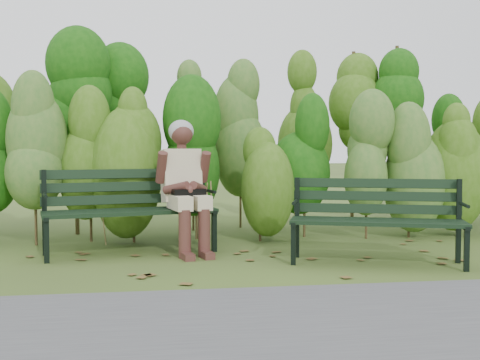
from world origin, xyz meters
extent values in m
plane|color=#3E4C23|center=(0.00, 0.00, 0.00)|extent=(80.00, 80.00, 0.00)
cube|color=#474749|center=(0.00, -2.20, 0.01)|extent=(60.00, 2.50, 0.01)
cylinder|color=#47381E|center=(-2.14, 1.30, 0.40)|extent=(0.03, 0.03, 0.80)
ellipsoid|color=#396413|center=(-2.14, 1.30, 1.04)|extent=(0.64, 0.64, 1.44)
cylinder|color=#47381E|center=(-1.53, 1.30, 0.40)|extent=(0.03, 0.03, 0.80)
ellipsoid|color=#396413|center=(-1.53, 1.30, 1.04)|extent=(0.64, 0.64, 1.44)
cylinder|color=#47381E|center=(-0.92, 1.30, 0.40)|extent=(0.03, 0.03, 0.80)
ellipsoid|color=#396413|center=(-0.92, 1.30, 1.04)|extent=(0.64, 0.64, 1.44)
cylinder|color=#47381E|center=(-0.31, 1.30, 0.40)|extent=(0.03, 0.03, 0.80)
ellipsoid|color=#396413|center=(-0.31, 1.30, 1.04)|extent=(0.64, 0.64, 1.44)
cylinder|color=#47381E|center=(0.31, 1.30, 0.40)|extent=(0.03, 0.03, 0.80)
ellipsoid|color=#396413|center=(0.31, 1.30, 1.04)|extent=(0.64, 0.64, 1.44)
cylinder|color=#47381E|center=(0.92, 1.30, 0.40)|extent=(0.03, 0.03, 0.80)
ellipsoid|color=#396413|center=(0.92, 1.30, 1.04)|extent=(0.64, 0.64, 1.44)
cylinder|color=#47381E|center=(1.53, 1.30, 0.40)|extent=(0.03, 0.03, 0.80)
ellipsoid|color=#396413|center=(1.53, 1.30, 1.04)|extent=(0.64, 0.64, 1.44)
cylinder|color=#47381E|center=(2.14, 1.30, 0.40)|extent=(0.03, 0.03, 0.80)
ellipsoid|color=#396413|center=(2.14, 1.30, 1.04)|extent=(0.64, 0.64, 1.44)
cylinder|color=#47381E|center=(2.75, 1.30, 0.40)|extent=(0.03, 0.03, 0.80)
ellipsoid|color=#396413|center=(2.75, 1.30, 1.04)|extent=(0.64, 0.64, 1.44)
cylinder|color=#47381E|center=(-2.69, 2.30, 0.55)|extent=(0.04, 0.04, 1.10)
ellipsoid|color=#134C0D|center=(-2.69, 2.30, 1.43)|extent=(0.70, 0.70, 1.98)
cylinder|color=#47381E|center=(-1.92, 2.30, 0.55)|extent=(0.04, 0.04, 1.10)
ellipsoid|color=#134C0D|center=(-1.92, 2.30, 1.43)|extent=(0.70, 0.70, 1.98)
cylinder|color=#47381E|center=(-1.15, 2.30, 0.55)|extent=(0.04, 0.04, 1.10)
ellipsoid|color=#134C0D|center=(-1.15, 2.30, 1.43)|extent=(0.70, 0.70, 1.98)
cylinder|color=#47381E|center=(-0.38, 2.30, 0.55)|extent=(0.04, 0.04, 1.10)
ellipsoid|color=#134C0D|center=(-0.38, 2.30, 1.43)|extent=(0.70, 0.70, 1.98)
cylinder|color=#47381E|center=(0.38, 2.30, 0.55)|extent=(0.04, 0.04, 1.10)
ellipsoid|color=#134C0D|center=(0.38, 2.30, 1.43)|extent=(0.70, 0.70, 1.98)
cylinder|color=#47381E|center=(1.15, 2.30, 0.55)|extent=(0.04, 0.04, 1.10)
ellipsoid|color=#134C0D|center=(1.15, 2.30, 1.43)|extent=(0.70, 0.70, 1.98)
cylinder|color=#47381E|center=(1.92, 2.30, 0.55)|extent=(0.04, 0.04, 1.10)
ellipsoid|color=#134C0D|center=(1.92, 2.30, 1.43)|extent=(0.70, 0.70, 1.98)
cylinder|color=#47381E|center=(2.69, 2.30, 0.55)|extent=(0.04, 0.04, 1.10)
ellipsoid|color=#134C0D|center=(2.69, 2.30, 1.43)|extent=(0.70, 0.70, 1.98)
cylinder|color=#47381E|center=(3.46, 2.30, 0.55)|extent=(0.04, 0.04, 1.10)
ellipsoid|color=#134C0D|center=(3.46, 2.30, 1.43)|extent=(0.70, 0.70, 1.98)
cube|color=brown|center=(-0.61, -0.96, 0.00)|extent=(0.10, 0.09, 0.01)
cube|color=brown|center=(-1.77, 0.26, 0.00)|extent=(0.11, 0.11, 0.01)
cube|color=brown|center=(-1.24, 0.30, 0.00)|extent=(0.11, 0.11, 0.01)
cube|color=brown|center=(-0.46, -0.90, 0.00)|extent=(0.08, 0.10, 0.01)
cube|color=brown|center=(-0.68, 0.20, 0.00)|extent=(0.09, 0.11, 0.01)
cube|color=brown|center=(1.40, -0.34, 0.00)|extent=(0.11, 0.11, 0.01)
cube|color=brown|center=(1.39, -1.10, 0.00)|extent=(0.11, 0.11, 0.01)
cube|color=brown|center=(1.50, 0.74, 0.00)|extent=(0.09, 0.07, 0.01)
cube|color=brown|center=(-1.28, 0.18, 0.00)|extent=(0.11, 0.09, 0.01)
cube|color=brown|center=(-0.87, 0.31, 0.00)|extent=(0.10, 0.11, 0.01)
cube|color=brown|center=(1.15, 0.76, 0.00)|extent=(0.11, 0.11, 0.01)
cube|color=brown|center=(-0.25, -0.36, 0.00)|extent=(0.11, 0.11, 0.01)
cube|color=brown|center=(-1.16, 0.70, 0.00)|extent=(0.11, 0.11, 0.01)
cube|color=brown|center=(-1.14, 0.72, 0.00)|extent=(0.09, 0.08, 0.01)
cube|color=brown|center=(-1.03, 0.10, 0.00)|extent=(0.11, 0.11, 0.01)
cube|color=brown|center=(1.01, 0.32, 0.00)|extent=(0.08, 0.10, 0.01)
cube|color=brown|center=(1.59, -0.56, 0.00)|extent=(0.08, 0.10, 0.01)
cube|color=brown|center=(1.00, 0.92, 0.00)|extent=(0.08, 0.10, 0.01)
cube|color=brown|center=(-2.08, -0.11, 0.00)|extent=(0.10, 0.09, 0.01)
cube|color=brown|center=(-1.11, -0.22, 0.00)|extent=(0.10, 0.11, 0.01)
cube|color=brown|center=(0.37, -0.28, 0.00)|extent=(0.11, 0.11, 0.01)
cube|color=brown|center=(-0.91, 0.50, 0.00)|extent=(0.11, 0.11, 0.01)
cube|color=brown|center=(1.16, -0.65, 0.00)|extent=(0.11, 0.11, 0.01)
cube|color=brown|center=(1.83, -0.43, 0.00)|extent=(0.11, 0.11, 0.01)
cube|color=brown|center=(1.83, -0.44, 0.00)|extent=(0.11, 0.11, 0.01)
cube|color=black|center=(-1.01, 0.49, 0.42)|extent=(1.68, 0.48, 0.04)
cube|color=black|center=(-1.04, 0.61, 0.42)|extent=(1.68, 0.48, 0.04)
cube|color=black|center=(-1.07, 0.72, 0.42)|extent=(1.68, 0.48, 0.04)
cube|color=black|center=(-1.09, 0.84, 0.42)|extent=(1.68, 0.48, 0.04)
cube|color=black|center=(-1.11, 0.92, 0.53)|extent=(1.67, 0.44, 0.10)
cube|color=black|center=(-1.12, 0.94, 0.66)|extent=(1.67, 0.44, 0.10)
cube|color=black|center=(-1.12, 0.95, 0.79)|extent=(1.67, 0.44, 0.10)
cube|color=black|center=(-1.80, 0.30, 0.21)|extent=(0.06, 0.06, 0.42)
cube|color=black|center=(-1.89, 0.69, 0.42)|extent=(0.06, 0.06, 0.85)
cube|color=black|center=(-1.85, 0.48, 0.41)|extent=(0.15, 0.47, 0.04)
cylinder|color=black|center=(-1.83, 0.44, 0.61)|extent=(0.11, 0.35, 0.03)
cube|color=black|center=(-0.22, 0.67, 0.21)|extent=(0.06, 0.06, 0.42)
cube|color=black|center=(-0.31, 1.06, 0.42)|extent=(0.06, 0.06, 0.85)
cube|color=black|center=(-0.26, 0.85, 0.41)|extent=(0.15, 0.47, 0.04)
cylinder|color=black|center=(-0.25, 0.80, 0.61)|extent=(0.11, 0.35, 0.03)
cube|color=black|center=(1.13, -0.33, 0.39)|extent=(1.50, 0.59, 0.03)
cube|color=black|center=(1.16, -0.23, 0.39)|extent=(1.50, 0.59, 0.03)
cube|color=black|center=(1.20, -0.13, 0.39)|extent=(1.50, 0.59, 0.03)
cube|color=black|center=(1.23, -0.02, 0.39)|extent=(1.50, 0.59, 0.03)
cube|color=black|center=(1.26, 0.05, 0.48)|extent=(1.48, 0.55, 0.09)
cube|color=black|center=(1.26, 0.06, 0.60)|extent=(1.48, 0.55, 0.09)
cube|color=black|center=(1.27, 0.08, 0.72)|extent=(1.48, 0.55, 0.09)
cube|color=black|center=(0.42, -0.10, 0.19)|extent=(0.05, 0.05, 0.39)
cube|color=black|center=(0.54, 0.25, 0.39)|extent=(0.05, 0.05, 0.78)
cube|color=black|center=(0.48, 0.06, 0.37)|extent=(0.18, 0.42, 0.03)
cylinder|color=black|center=(0.47, 0.02, 0.56)|extent=(0.13, 0.32, 0.03)
cube|color=black|center=(1.82, -0.58, 0.19)|extent=(0.05, 0.05, 0.39)
cube|color=black|center=(1.95, -0.23, 0.39)|extent=(0.05, 0.05, 0.78)
cube|color=black|center=(1.88, -0.42, 0.37)|extent=(0.18, 0.42, 0.03)
cylinder|color=black|center=(1.87, -0.46, 0.56)|extent=(0.13, 0.32, 0.03)
cube|color=beige|center=(-0.58, 0.54, 0.52)|extent=(0.25, 0.48, 0.14)
cube|color=beige|center=(-0.39, 0.59, 0.52)|extent=(0.25, 0.48, 0.14)
cylinder|color=#4E2922|center=(-0.53, 0.36, 0.23)|extent=(0.14, 0.14, 0.47)
cylinder|color=#4E2922|center=(-0.34, 0.41, 0.23)|extent=(0.14, 0.14, 0.47)
cube|color=#4E2922|center=(-0.51, 0.28, 0.03)|extent=(0.14, 0.23, 0.07)
cube|color=#4E2922|center=(-0.32, 0.32, 0.03)|extent=(0.14, 0.23, 0.07)
cube|color=beige|center=(-0.55, 0.85, 0.77)|extent=(0.44, 0.35, 0.56)
cylinder|color=#4E2922|center=(-0.54, 0.83, 1.07)|extent=(0.10, 0.10, 0.11)
sphere|color=#4E2922|center=(-0.54, 0.82, 1.21)|extent=(0.23, 0.23, 0.23)
ellipsoid|color=gray|center=(-0.55, 0.84, 1.23)|extent=(0.26, 0.25, 0.24)
cylinder|color=#4E2922|center=(-0.75, 0.71, 0.86)|extent=(0.15, 0.24, 0.34)
cylinder|color=#4E2922|center=(-0.31, 0.82, 0.86)|extent=(0.15, 0.24, 0.34)
cylinder|color=#4E2922|center=(-0.61, 0.60, 0.66)|extent=(0.28, 0.25, 0.14)
cylinder|color=#4E2922|center=(-0.38, 0.65, 0.66)|extent=(0.20, 0.30, 0.14)
sphere|color=#4E2922|center=(-0.48, 0.56, 0.64)|extent=(0.12, 0.12, 0.12)
cube|color=black|center=(-0.48, 0.57, 0.57)|extent=(0.35, 0.20, 0.17)
camera|label=1|loc=(-0.77, -5.01, 1.03)|focal=42.00mm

